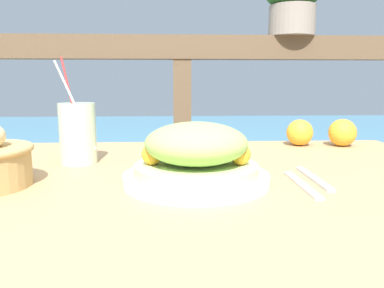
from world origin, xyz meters
TOP-DOWN VIEW (x-y plane):
  - patio_table at (0.00, 0.00)m, footprint 1.27×0.89m
  - railing_fence at (0.00, 0.74)m, footprint 2.80×0.08m
  - sea_backdrop at (0.00, 3.24)m, footprint 12.00×4.00m
  - salad_plate at (0.01, -0.06)m, footprint 0.28×0.28m
  - drink_glass at (-0.26, 0.14)m, footprint 0.09×0.09m
  - fork at (0.20, -0.08)m, footprint 0.02×0.18m
  - knife at (0.24, -0.04)m, footprint 0.02×0.18m
  - orange_near_basket at (0.35, 0.36)m, footprint 0.08×0.08m
  - orange_near_glass at (0.47, 0.34)m, footprint 0.08×0.08m

SIDE VIEW (x-z plane):
  - sea_backdrop at x=0.00m, z-range 0.00..0.40m
  - patio_table at x=0.00m, z-range 0.29..1.06m
  - fork at x=0.20m, z-range 0.76..0.77m
  - knife at x=0.24m, z-range 0.76..0.77m
  - orange_near_basket at x=0.35m, z-range 0.76..0.84m
  - orange_near_glass at x=0.47m, z-range 0.76..0.85m
  - salad_plate at x=0.01m, z-range 0.76..0.87m
  - drink_glass at x=-0.26m, z-range 0.71..0.96m
  - railing_fence at x=0.00m, z-range 0.28..1.41m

